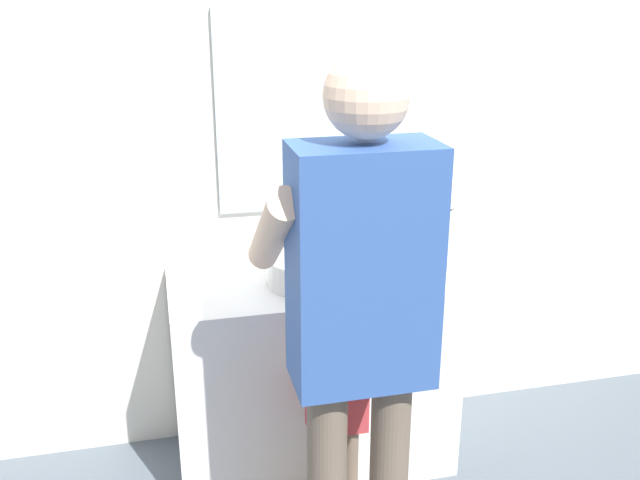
% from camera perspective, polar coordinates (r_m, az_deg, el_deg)
% --- Properties ---
extents(back_wall, '(4.40, 0.10, 2.70)m').
position_cam_1_polar(back_wall, '(2.95, -2.13, 8.50)').
color(back_wall, silver).
rests_on(back_wall, ground).
extents(vanity_cabinet, '(1.12, 0.54, 0.83)m').
position_cam_1_polar(vanity_cabinet, '(2.98, -0.68, -10.62)').
color(vanity_cabinet, white).
rests_on(vanity_cabinet, ground).
extents(sink_basin, '(0.37, 0.37, 0.11)m').
position_cam_1_polar(sink_basin, '(2.76, -0.62, -2.31)').
color(sink_basin, silver).
rests_on(sink_basin, vanity_cabinet).
extents(faucet, '(0.18, 0.14, 0.18)m').
position_cam_1_polar(faucet, '(2.95, -1.57, -0.31)').
color(faucet, '#B7BABF').
rests_on(faucet, vanity_cabinet).
extents(toothbrush_cup, '(0.07, 0.07, 0.21)m').
position_cam_1_polar(toothbrush_cup, '(2.93, 6.26, -1.16)').
color(toothbrush_cup, '#4C8EB2').
rests_on(toothbrush_cup, vanity_cabinet).
extents(child_toddler, '(0.28, 0.28, 0.91)m').
position_cam_1_polar(child_toddler, '(2.58, 1.32, -12.51)').
color(child_toddler, '#6B5B4C').
rests_on(child_toddler, ground).
extents(adult_parent, '(0.55, 0.58, 1.77)m').
position_cam_1_polar(adult_parent, '(2.06, 3.28, -4.93)').
color(adult_parent, '#6B5B4C').
rests_on(adult_parent, ground).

